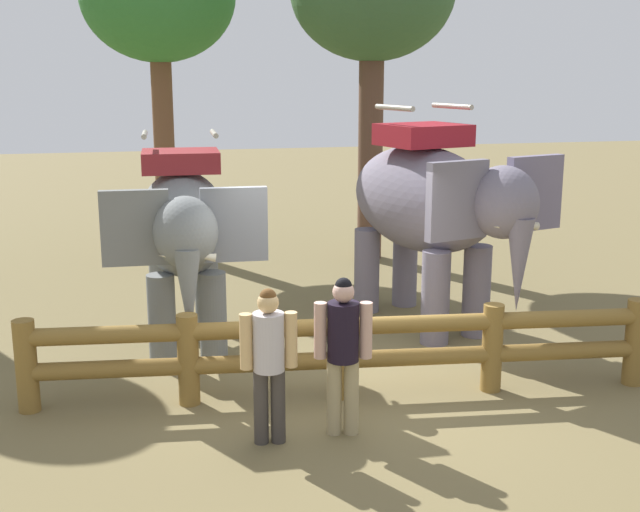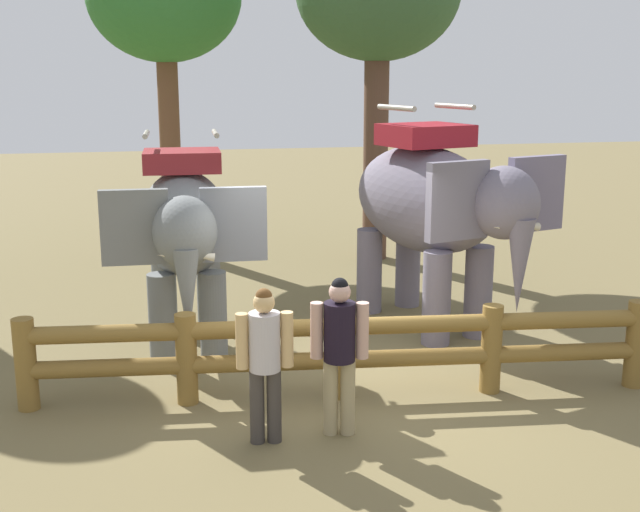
{
  "view_description": "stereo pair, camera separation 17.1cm",
  "coord_description": "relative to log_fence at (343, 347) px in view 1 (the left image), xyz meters",
  "views": [
    {
      "loc": [
        -2.21,
        -8.63,
        3.7
      ],
      "look_at": [
        0.0,
        1.15,
        1.4
      ],
      "focal_mm": 45.76,
      "sensor_mm": 36.0,
      "label": 1
    },
    {
      "loc": [
        -2.04,
        -8.66,
        3.7
      ],
      "look_at": [
        0.0,
        1.15,
        1.4
      ],
      "focal_mm": 45.76,
      "sensor_mm": 36.0,
      "label": 2
    }
  ],
  "objects": [
    {
      "name": "ground_plane",
      "position": [
        0.0,
        0.07,
        -0.61
      ],
      "size": [
        60.0,
        60.0,
        0.0
      ],
      "primitive_type": "plane",
      "color": "brown"
    },
    {
      "name": "log_fence",
      "position": [
        0.0,
        0.0,
        0.0
      ],
      "size": [
        7.23,
        1.0,
        1.05
      ],
      "color": "brown",
      "rests_on": "ground"
    },
    {
      "name": "elephant_near_left",
      "position": [
        -1.64,
        2.14,
        1.03
      ],
      "size": [
        1.93,
        3.38,
        2.91
      ],
      "color": "slate",
      "rests_on": "ground"
    },
    {
      "name": "elephant_center",
      "position": [
        1.86,
        2.27,
        1.2
      ],
      "size": [
        2.53,
        3.85,
        3.22
      ],
      "color": "slate",
      "rests_on": "ground"
    },
    {
      "name": "tourist_woman_in_black",
      "position": [
        -0.25,
        -0.94,
        0.36
      ],
      "size": [
        0.58,
        0.38,
        1.67
      ],
      "color": "tan",
      "rests_on": "ground"
    },
    {
      "name": "tourist_man_in_blue",
      "position": [
        -1.02,
        -0.98,
        0.33
      ],
      "size": [
        0.57,
        0.34,
        1.62
      ],
      "color": "#393430",
      "rests_on": "ground"
    },
    {
      "name": "tree_back_center",
      "position": [
        -1.64,
        8.27,
        4.4
      ],
      "size": [
        3.02,
        3.02,
        6.39
      ],
      "color": "brown",
      "rests_on": "ground"
    }
  ]
}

